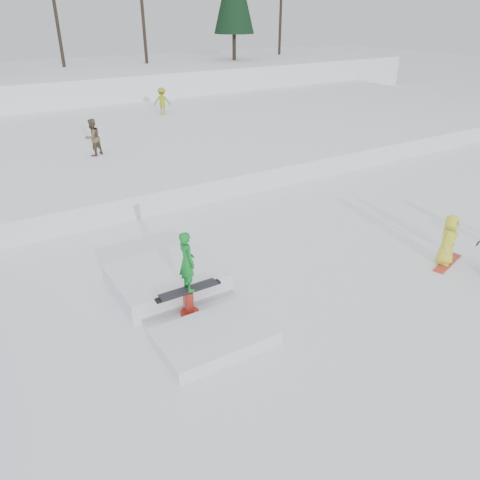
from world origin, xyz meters
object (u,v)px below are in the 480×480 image
spectator_yellow (448,240)px  walker_ygreen (162,101)px  jib_rail_feature (179,291)px  walker_olive (93,137)px

spectator_yellow → walker_ygreen: bearing=70.0°
spectator_yellow → jib_rail_feature: size_ratio=0.33×
walker_olive → walker_ygreen: 8.46m
walker_olive → walker_ygreen: size_ratio=1.02×
walker_olive → jib_rail_feature: size_ratio=0.34×
walker_ygreen → jib_rail_feature: bearing=93.5°
jib_rail_feature → walker_ygreen: bearing=67.7°
walker_ygreen → spectator_yellow: 19.02m
walker_olive → jib_rail_feature: bearing=55.0°
walker_ygreen → spectator_yellow: (0.18, -19.00, -0.81)m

